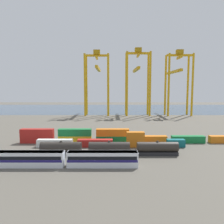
{
  "coord_description": "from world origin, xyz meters",
  "views": [
    {
      "loc": [
        -7.88,
        -74.59,
        19.88
      ],
      "look_at": [
        -8.2,
        26.71,
        9.17
      ],
      "focal_mm": 35.09,
      "sensor_mm": 36.0,
      "label": 1
    }
  ],
  "objects_px": {
    "shipping_container_2": "(136,143)",
    "shipping_container_7": "(76,139)",
    "shipping_container_11": "(151,139)",
    "gantry_crane_central": "(138,75)",
    "shipping_container_4": "(176,143)",
    "gantry_crane_west": "(98,76)",
    "freight_tank_row": "(110,148)",
    "shipping_container_1": "(96,143)",
    "gantry_crane_east": "(178,77)",
    "shipping_container_9": "(113,139)",
    "passenger_train": "(66,158)"
  },
  "relations": [
    {
      "from": "passenger_train",
      "to": "shipping_container_7",
      "type": "bearing_deg",
      "value": 94.17
    },
    {
      "from": "freight_tank_row",
      "to": "shipping_container_1",
      "type": "bearing_deg",
      "value": 117.76
    },
    {
      "from": "shipping_container_9",
      "to": "shipping_container_11",
      "type": "relative_size",
      "value": 1.0
    },
    {
      "from": "shipping_container_2",
      "to": "shipping_container_7",
      "type": "relative_size",
      "value": 0.5
    },
    {
      "from": "shipping_container_1",
      "to": "shipping_container_7",
      "type": "bearing_deg",
      "value": 144.46
    },
    {
      "from": "shipping_container_1",
      "to": "gantry_crane_central",
      "type": "bearing_deg",
      "value": 75.03
    },
    {
      "from": "passenger_train",
      "to": "shipping_container_1",
      "type": "bearing_deg",
      "value": 72.42
    },
    {
      "from": "passenger_train",
      "to": "shipping_container_2",
      "type": "relative_size",
      "value": 6.14
    },
    {
      "from": "freight_tank_row",
      "to": "shipping_container_4",
      "type": "distance_m",
      "value": 24.73
    },
    {
      "from": "passenger_train",
      "to": "gantry_crane_central",
      "type": "relative_size",
      "value": 0.74
    },
    {
      "from": "gantry_crane_east",
      "to": "shipping_container_7",
      "type": "bearing_deg",
      "value": -125.58
    },
    {
      "from": "freight_tank_row",
      "to": "shipping_container_11",
      "type": "relative_size",
      "value": 3.41
    },
    {
      "from": "shipping_container_9",
      "to": "gantry_crane_central",
      "type": "distance_m",
      "value": 95.1
    },
    {
      "from": "passenger_train",
      "to": "gantry_crane_west",
      "type": "xyz_separation_m",
      "value": [
        0.63,
        113.92,
        27.56
      ]
    },
    {
      "from": "freight_tank_row",
      "to": "shipping_container_9",
      "type": "xyz_separation_m",
      "value": [
        1.07,
        15.13,
        -0.76
      ]
    },
    {
      "from": "shipping_container_11",
      "to": "gantry_crane_west",
      "type": "distance_m",
      "value": 96.9
    },
    {
      "from": "gantry_crane_east",
      "to": "shipping_container_1",
      "type": "bearing_deg",
      "value": -120.52
    },
    {
      "from": "passenger_train",
      "to": "shipping_container_4",
      "type": "distance_m",
      "value": 38.97
    },
    {
      "from": "passenger_train",
      "to": "shipping_container_9",
      "type": "distance_m",
      "value": 27.67
    },
    {
      "from": "shipping_container_4",
      "to": "gantry_crane_central",
      "type": "distance_m",
      "value": 98.57
    },
    {
      "from": "shipping_container_9",
      "to": "shipping_container_1",
      "type": "bearing_deg",
      "value": -137.08
    },
    {
      "from": "shipping_container_4",
      "to": "shipping_container_9",
      "type": "bearing_deg",
      "value": 165.47
    },
    {
      "from": "shipping_container_1",
      "to": "gantry_crane_west",
      "type": "bearing_deg",
      "value": 93.3
    },
    {
      "from": "shipping_container_1",
      "to": "gantry_crane_east",
      "type": "xyz_separation_m",
      "value": [
        55.86,
        94.77,
        27.95
      ]
    },
    {
      "from": "shipping_container_1",
      "to": "shipping_container_4",
      "type": "bearing_deg",
      "value": 0.0
    },
    {
      "from": "passenger_train",
      "to": "shipping_container_11",
      "type": "relative_size",
      "value": 3.06
    },
    {
      "from": "shipping_container_7",
      "to": "shipping_container_9",
      "type": "height_order",
      "value": "same"
    },
    {
      "from": "freight_tank_row",
      "to": "gantry_crane_central",
      "type": "bearing_deg",
      "value": 78.98
    },
    {
      "from": "shipping_container_1",
      "to": "shipping_container_9",
      "type": "relative_size",
      "value": 1.0
    },
    {
      "from": "shipping_container_9",
      "to": "gantry_crane_west",
      "type": "height_order",
      "value": "gantry_crane_west"
    },
    {
      "from": "shipping_container_2",
      "to": "shipping_container_11",
      "type": "height_order",
      "value": "same"
    },
    {
      "from": "shipping_container_11",
      "to": "gantry_crane_central",
      "type": "distance_m",
      "value": 93.3
    },
    {
      "from": "gantry_crane_central",
      "to": "gantry_crane_west",
      "type": "bearing_deg",
      "value": 179.14
    },
    {
      "from": "gantry_crane_central",
      "to": "shipping_container_11",
      "type": "bearing_deg",
      "value": -93.34
    },
    {
      "from": "shipping_container_1",
      "to": "shipping_container_7",
      "type": "relative_size",
      "value": 1.0
    },
    {
      "from": "shipping_container_4",
      "to": "shipping_container_9",
      "type": "distance_m",
      "value": 22.47
    },
    {
      "from": "shipping_container_4",
      "to": "gantry_crane_east",
      "type": "xyz_separation_m",
      "value": [
        28.04,
        94.77,
        27.95
      ]
    },
    {
      "from": "shipping_container_4",
      "to": "shipping_container_9",
      "type": "height_order",
      "value": "same"
    },
    {
      "from": "shipping_container_11",
      "to": "gantry_crane_east",
      "type": "distance_m",
      "value": 100.05
    },
    {
      "from": "shipping_container_9",
      "to": "gantry_crane_west",
      "type": "relative_size",
      "value": 0.25
    },
    {
      "from": "shipping_container_1",
      "to": "shipping_container_9",
      "type": "distance_m",
      "value": 8.28
    },
    {
      "from": "shipping_container_2",
      "to": "shipping_container_7",
      "type": "distance_m",
      "value": 22.52
    },
    {
      "from": "freight_tank_row",
      "to": "shipping_container_11",
      "type": "height_order",
      "value": "freight_tank_row"
    },
    {
      "from": "passenger_train",
      "to": "shipping_container_4",
      "type": "height_order",
      "value": "passenger_train"
    },
    {
      "from": "shipping_container_1",
      "to": "gantry_crane_central",
      "type": "distance_m",
      "value": 101.71
    },
    {
      "from": "shipping_container_7",
      "to": "freight_tank_row",
      "type": "bearing_deg",
      "value": -49.57
    },
    {
      "from": "shipping_container_7",
      "to": "gantry_crane_east",
      "type": "relative_size",
      "value": 0.25
    },
    {
      "from": "shipping_container_9",
      "to": "gantry_crane_west",
      "type": "distance_m",
      "value": 94.2
    },
    {
      "from": "shipping_container_4",
      "to": "shipping_container_1",
      "type": "bearing_deg",
      "value": 180.0
    },
    {
      "from": "gantry_crane_east",
      "to": "freight_tank_row",
      "type": "bearing_deg",
      "value": -116.01
    }
  ]
}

